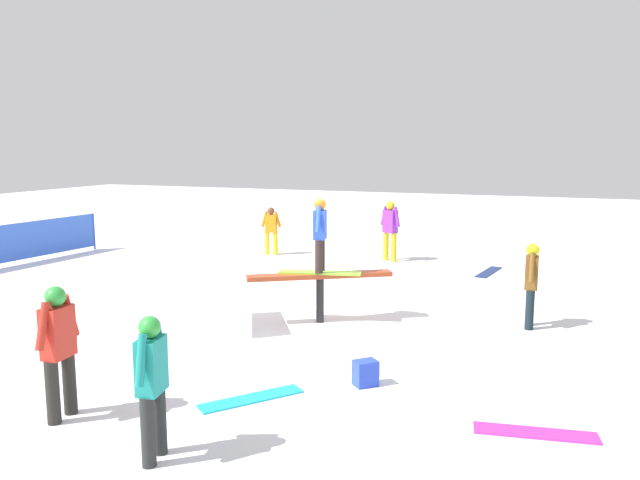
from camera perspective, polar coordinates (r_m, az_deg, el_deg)
The scene contains 14 objects.
ground_plane at distance 11.29m, azimuth 0.00°, elevation -7.50°, with size 60.00×60.00×0.00m, color white.
rail_feature at distance 11.10m, azimuth 0.00°, elevation -3.75°, with size 2.34×1.64×0.89m.
snow_kicker_ramp at distance 11.00m, azimuth -11.28°, elevation -6.05°, with size 1.80×1.50×0.77m, color white.
main_rider_on_rail at distance 10.96m, azimuth 0.00°, elevation 0.25°, with size 1.48×0.67×1.33m.
bystander_purple at distance 17.06m, azimuth 6.43°, elevation 1.14°, with size 0.66×0.40×1.64m.
bystander_teal at distance 6.55m, azimuth -15.12°, elevation -12.29°, with size 0.27×0.63×1.50m.
bystander_brown at distance 11.37m, azimuth 18.75°, elevation -3.55°, with size 0.23×0.68×1.48m.
bystander_red at distance 7.83m, azimuth -22.80°, elevation -8.87°, with size 0.26×0.71×1.57m.
bystander_orange at distance 17.99m, azimuth -4.49°, elevation 1.09°, with size 0.61×0.25×1.38m.
loose_snowboard_magenta at distance 7.57m, azimuth 19.09°, elevation -16.33°, with size 1.32×0.28×0.02m, color #CC2DA0.
loose_snowboard_navy at distance 16.10m, azimuth 15.17°, elevation -2.84°, with size 1.48×0.28×0.02m, color navy.
loose_snowboard_cyan at distance 8.09m, azimuth -6.30°, elevation -14.21°, with size 1.35×0.28×0.02m, color #1BB8D4.
backpack_on_snow at distance 8.43m, azimuth 4.18°, elevation -12.03°, with size 0.30×0.22×0.34m, color blue.
safety_fence at distance 18.47m, azimuth -25.46°, elevation -0.08°, with size 0.45×4.96×1.10m.
Camera 1 is at (4.00, -10.08, 3.16)m, focal length 35.00 mm.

